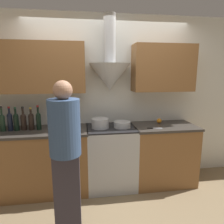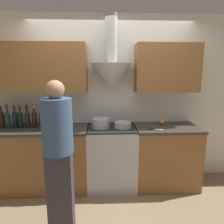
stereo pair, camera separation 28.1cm
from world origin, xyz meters
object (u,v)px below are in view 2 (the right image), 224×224
wine_bottle_3 (8,119)px  wine_bottle_4 (15,118)px  wine_bottle_7 (35,119)px  stove_range (112,157)px  mixing_bowl (123,125)px  stock_pot (101,123)px  wine_bottle_8 (41,118)px  orange_fruit (162,122)px  wine_bottle_5 (21,119)px  wine_bottle_2 (2,118)px  wine_bottle_6 (27,119)px  person_foreground_left (58,153)px

wine_bottle_3 → wine_bottle_4: (0.10, 0.01, 0.01)m
wine_bottle_7 → stove_range: bearing=-2.0°
wine_bottle_4 → mixing_bowl: bearing=-2.3°
stock_pot → mixing_bowl: size_ratio=1.04×
wine_bottle_7 → mixing_bowl: size_ratio=1.31×
wine_bottle_4 → wine_bottle_8: size_ratio=0.98×
stock_pot → orange_fruit: 0.97m
wine_bottle_5 → wine_bottle_8: bearing=1.4°
wine_bottle_2 → wine_bottle_6: (0.37, -0.01, -0.01)m
wine_bottle_7 → mixing_bowl: 1.30m
wine_bottle_3 → person_foreground_left: (0.92, -0.93, -0.15)m
wine_bottle_4 → orange_fruit: size_ratio=4.42×
orange_fruit → person_foreground_left: bearing=-143.1°
wine_bottle_4 → wine_bottle_5: 0.08m
wine_bottle_3 → wine_bottle_4: size_ratio=1.02×
wine_bottle_2 → wine_bottle_4: wine_bottle_4 is taller
wine_bottle_2 → orange_fruit: size_ratio=4.32×
wine_bottle_6 → wine_bottle_7: bearing=0.8°
wine_bottle_3 → mixing_bowl: size_ratio=1.43×
wine_bottle_2 → wine_bottle_6: 0.37m
person_foreground_left → wine_bottle_7: bearing=119.9°
wine_bottle_2 → wine_bottle_7: size_ratio=1.04×
wine_bottle_6 → mixing_bowl: size_ratio=1.36×
wine_bottle_2 → stock_pot: size_ratio=1.30×
person_foreground_left → mixing_bowl: bearing=49.4°
stock_pot → wine_bottle_8: bearing=177.3°
wine_bottle_5 → stock_pot: (1.16, -0.03, -0.07)m
wine_bottle_6 → stock_pot: 1.07m
stove_range → wine_bottle_5: 1.46m
wine_bottle_5 → person_foreground_left: person_foreground_left is taller
stove_range → wine_bottle_8: (-1.03, 0.03, 0.60)m
stock_pot → person_foreground_left: 0.99m
wine_bottle_4 → wine_bottle_7: wine_bottle_4 is taller
orange_fruit → wine_bottle_4: bearing=-177.4°
wine_bottle_3 → wine_bottle_6: (0.27, 0.02, -0.00)m
wine_bottle_3 → wine_bottle_5: size_ratio=1.05×
stock_pot → orange_fruit: (0.96, 0.14, -0.03)m
stove_range → wine_bottle_5: wine_bottle_5 is taller
wine_bottle_7 → person_foreground_left: (0.54, -0.95, -0.15)m
wine_bottle_7 → wine_bottle_4: bearing=-178.3°
stove_range → person_foreground_left: size_ratio=0.56×
wine_bottle_2 → mixing_bowl: size_ratio=1.36×
wine_bottle_4 → wine_bottle_6: 0.18m
wine_bottle_2 → wine_bottle_5: (0.28, -0.02, -0.00)m
wine_bottle_3 → orange_fruit: (2.30, 0.11, -0.10)m
wine_bottle_2 → wine_bottle_4: (0.20, -0.01, 0.00)m
wine_bottle_8 → orange_fruit: size_ratio=4.51×
wine_bottle_5 → wine_bottle_7: wine_bottle_5 is taller
wine_bottle_5 → orange_fruit: (2.12, 0.11, -0.10)m
wine_bottle_6 → wine_bottle_7: 0.10m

